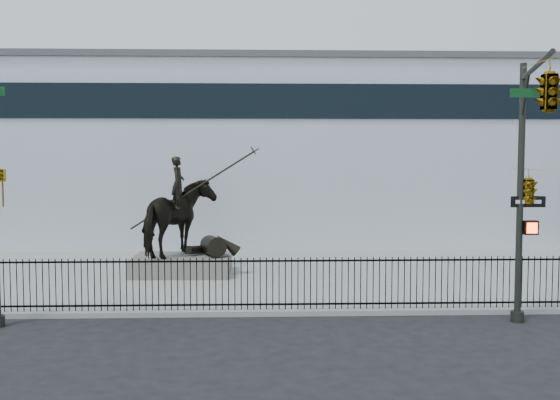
{
  "coord_description": "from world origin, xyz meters",
  "views": [
    {
      "loc": [
        -0.11,
        -17.17,
        4.58
      ],
      "look_at": [
        0.72,
        6.0,
        2.95
      ],
      "focal_mm": 42.0,
      "sensor_mm": 36.0,
      "label": 1
    }
  ],
  "objects": [
    {
      "name": "plaza",
      "position": [
        0.0,
        7.0,
        0.07
      ],
      "size": [
        30.0,
        12.0,
        0.15
      ],
      "primitive_type": "cube",
      "color": "gray",
      "rests_on": "ground"
    },
    {
      "name": "building",
      "position": [
        0.0,
        20.0,
        4.5
      ],
      "size": [
        44.0,
        14.0,
        9.0
      ],
      "primitive_type": "cube",
      "color": "white",
      "rests_on": "ground"
    },
    {
      "name": "traffic_signal_right",
      "position": [
        6.47,
        -2.0,
        4.85
      ],
      "size": [
        2.17,
        6.86,
        7.0
      ],
      "color": "#232621",
      "rests_on": "ground"
    },
    {
      "name": "equestrian_statue",
      "position": [
        -2.82,
        6.93,
        2.22
      ],
      "size": [
        4.57,
        2.89,
        3.87
      ],
      "rotation": [
        0.0,
        0.0,
        -0.03
      ],
      "color": "black",
      "rests_on": "statue_plinth"
    },
    {
      "name": "statue_plinth",
      "position": [
        -2.89,
        6.93,
        0.48
      ],
      "size": [
        3.64,
        2.56,
        0.67
      ],
      "primitive_type": "cube",
      "rotation": [
        0.0,
        0.0,
        -0.03
      ],
      "color": "#4F4C48",
      "rests_on": "plaza"
    },
    {
      "name": "picket_fence",
      "position": [
        0.0,
        1.25,
        0.9
      ],
      "size": [
        22.1,
        0.1,
        1.5
      ],
      "color": "black",
      "rests_on": "plaza"
    },
    {
      "name": "ground",
      "position": [
        0.0,
        0.0,
        0.0
      ],
      "size": [
        120.0,
        120.0,
        0.0
      ],
      "primitive_type": "plane",
      "color": "black",
      "rests_on": "ground"
    }
  ]
}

